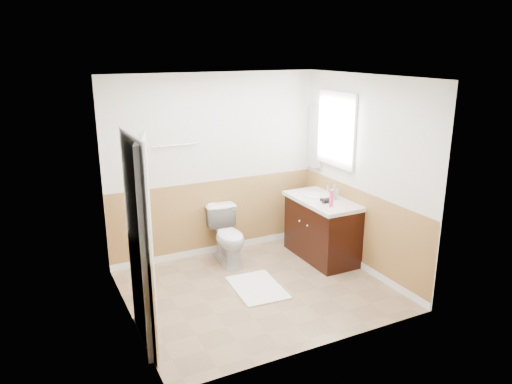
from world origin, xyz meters
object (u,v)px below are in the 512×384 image
vanity_cabinet (322,230)px  lotion_bottle (331,198)px  toilet (228,236)px  bath_mat (257,288)px  soap_dispenser (334,192)px

vanity_cabinet → lotion_bottle: bearing=-107.3°
toilet → bath_mat: (-0.00, -0.87, -0.36)m
soap_dispenser → bath_mat: bearing=-165.3°
toilet → lotion_bottle: bearing=-30.8°
lotion_bottle → soap_dispenser: 0.33m
vanity_cabinet → soap_dispenser: bearing=-32.0°
bath_mat → lotion_bottle: lotion_bottle is taller
toilet → bath_mat: 0.94m
vanity_cabinet → toilet: bearing=159.7°
bath_mat → vanity_cabinet: vanity_cabinet is taller
soap_dispenser → vanity_cabinet: bearing=148.0°
toilet → bath_mat: bearing=-86.0°
toilet → lotion_bottle: size_ratio=3.38×
soap_dispenser → lotion_bottle: bearing=-131.8°
toilet → vanity_cabinet: vanity_cabinet is taller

